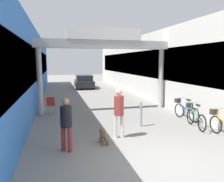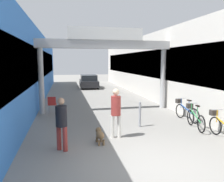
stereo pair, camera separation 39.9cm
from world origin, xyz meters
name	(u,v)px [view 1 (the left image)]	position (x,y,z in m)	size (l,w,h in m)	color
ground_plane	(159,165)	(0.00, 0.00, 0.00)	(80.00, 80.00, 0.00)	gray
storefront_left	(17,67)	(-5.09, 11.00, 2.29)	(3.00, 26.00, 4.58)	blue
storefront_right	(155,66)	(5.09, 11.00, 2.29)	(3.00, 26.00, 4.58)	beige
arcade_sign_gateway	(104,52)	(0.00, 6.57, 3.19)	(7.40, 0.47, 4.44)	#B2B2B2
pedestrian_with_dog	(119,110)	(-0.44, 2.25, 1.01)	(0.39, 0.36, 1.75)	silver
pedestrian_companion	(66,121)	(-2.29, 1.50, 0.92)	(0.48, 0.48, 1.62)	#99332D
dog_on_leash	(104,135)	(-1.08, 1.84, 0.30)	(0.28, 0.66, 0.48)	brown
bicycle_orange_nearest	(224,125)	(3.21, 1.40, 0.44)	(0.46, 1.69, 0.98)	black
bicycle_green_second	(195,116)	(2.94, 2.71, 0.44)	(0.47, 1.67, 0.98)	black
bicycle_blue_third	(185,110)	(3.23, 3.88, 0.44)	(0.46, 1.69, 0.98)	black
bollard_post_metal	(141,114)	(0.82, 3.31, 0.54)	(0.10, 0.10, 1.06)	gray
cafe_chair_red_nearer	(51,104)	(-2.84, 6.45, 0.54)	(0.43, 0.43, 0.89)	gray
parked_car_black	(84,82)	(0.21, 17.27, 0.64)	(1.91, 4.06, 1.33)	black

